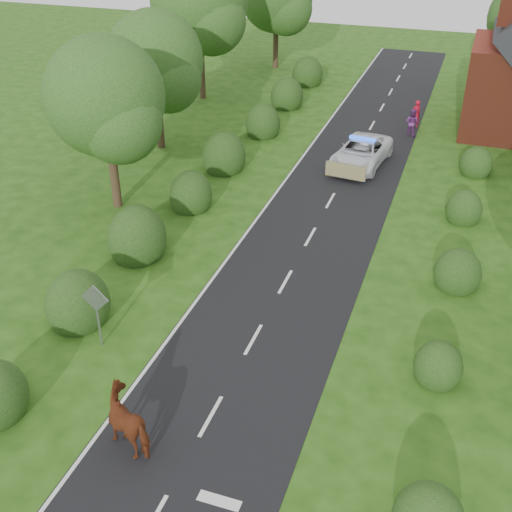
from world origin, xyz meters
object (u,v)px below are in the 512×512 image
at_px(road_sign, 96,307).
at_px(pedestrian_purple, 412,122).
at_px(cow, 133,423).
at_px(pedestrian_red, 416,114).
at_px(police_van, 361,153).

relative_size(road_sign, pedestrian_purple, 1.45).
relative_size(cow, pedestrian_red, 1.21).
bearing_deg(cow, pedestrian_red, -169.33).
bearing_deg(police_van, pedestrian_purple, 76.95).
bearing_deg(police_van, cow, -88.84).
bearing_deg(police_van, pedestrian_red, 80.80).
distance_m(road_sign, pedestrian_purple, 26.10).
bearing_deg(road_sign, pedestrian_purple, 72.98).
height_order(road_sign, cow, road_sign).
bearing_deg(pedestrian_red, road_sign, 34.47).
xyz_separation_m(police_van, pedestrian_purple, (2.10, 5.80, 0.11)).
distance_m(road_sign, cow, 5.00).
distance_m(road_sign, pedestrian_red, 27.71).
bearing_deg(pedestrian_purple, cow, 102.59).
xyz_separation_m(cow, pedestrian_purple, (4.35, 28.62, 0.10)).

